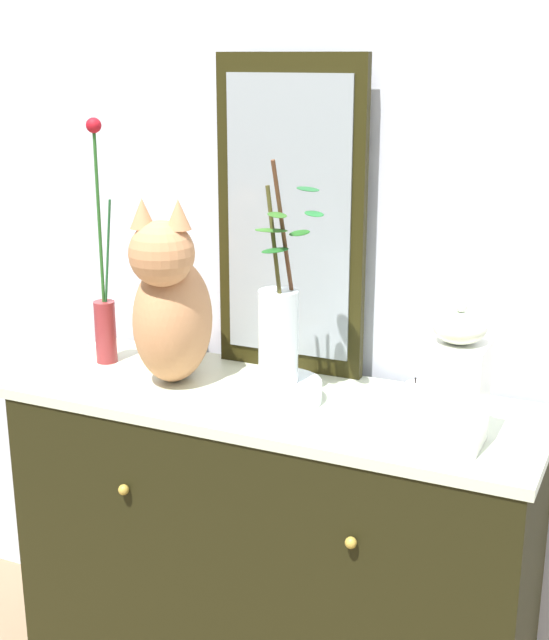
{
  "coord_description": "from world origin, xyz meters",
  "views": [
    {
      "loc": [
        0.77,
        -1.68,
        1.57
      ],
      "look_at": [
        0.0,
        0.0,
        1.01
      ],
      "focal_mm": 49.75,
      "sensor_mm": 36.0,
      "label": 1
    }
  ],
  "objects": [
    {
      "name": "wall_back",
      "position": [
        0.0,
        0.29,
        1.3
      ],
      "size": [
        4.4,
        0.08,
        2.6
      ],
      "primitive_type": "cube",
      "color": "silver",
      "rests_on": "ground_plane"
    },
    {
      "name": "mirror_leaning",
      "position": [
        -0.05,
        0.19,
        1.2
      ],
      "size": [
        0.37,
        0.03,
        0.74
      ],
      "color": "black",
      "rests_on": "sideboard"
    },
    {
      "name": "vase_slim_green",
      "position": [
        -0.48,
        0.04,
        0.97
      ],
      "size": [
        0.06,
        0.05,
        0.6
      ],
      "color": "maroon",
      "rests_on": "sideboard"
    },
    {
      "name": "jar_lidded_porcelain",
      "position": [
        0.42,
        -0.08,
        0.96
      ],
      "size": [
        0.11,
        0.11,
        0.29
      ],
      "color": "white",
      "rests_on": "sideboard"
    },
    {
      "name": "vase_glass_clear",
      "position": [
        0.02,
        -0.02,
        1.0
      ],
      "size": [
        0.17,
        0.13,
        0.49
      ],
      "color": "silver",
      "rests_on": "bowl_porcelain"
    },
    {
      "name": "bowl_porcelain",
      "position": [
        0.02,
        -0.01,
        0.85
      ],
      "size": [
        0.19,
        0.19,
        0.05
      ],
      "primitive_type": "cylinder",
      "color": "silver",
      "rests_on": "sideboard"
    },
    {
      "name": "cat_sitting",
      "position": [
        -0.26,
        -0.0,
        1.01
      ],
      "size": [
        0.23,
        0.41,
        0.44
      ],
      "color": "#BA7C51",
      "rests_on": "sideboard"
    },
    {
      "name": "candle_pillar",
      "position": [
        0.32,
        0.01,
        0.87
      ],
      "size": [
        0.04,
        0.04,
        0.09
      ],
      "color": "silver",
      "rests_on": "sideboard"
    },
    {
      "name": "sideboard",
      "position": [
        0.0,
        -0.0,
        0.42
      ],
      "size": [
        1.2,
        0.44,
        0.83
      ],
      "color": "black",
      "rests_on": "ground_plane"
    }
  ]
}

